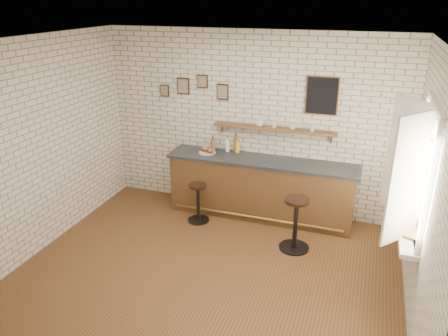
# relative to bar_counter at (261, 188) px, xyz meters

# --- Properties ---
(ground) EXTENTS (5.00, 5.00, 0.00)m
(ground) POSITION_rel_bar_counter_xyz_m (-0.26, -1.70, -0.51)
(ground) COLOR brown
(ground) RESTS_ON ground
(bar_counter) EXTENTS (3.10, 0.65, 1.01)m
(bar_counter) POSITION_rel_bar_counter_xyz_m (0.00, 0.00, 0.00)
(bar_counter) COLOR brown
(bar_counter) RESTS_ON ground
(sandwich_plate) EXTENTS (0.28, 0.28, 0.01)m
(sandwich_plate) POSITION_rel_bar_counter_xyz_m (-0.95, 0.01, 0.51)
(sandwich_plate) COLOR white
(sandwich_plate) RESTS_ON bar_counter
(ciabatta_sandwich) EXTENTS (0.26, 0.18, 0.08)m
(ciabatta_sandwich) POSITION_rel_bar_counter_xyz_m (-0.94, 0.01, 0.56)
(ciabatta_sandwich) COLOR #AF7647
(ciabatta_sandwich) RESTS_ON sandwich_plate
(potato_chips) EXTENTS (0.26, 0.18, 0.00)m
(potato_chips) POSITION_rel_bar_counter_xyz_m (-0.97, 0.01, 0.52)
(potato_chips) COLOR #F1B555
(potato_chips) RESTS_ON sandwich_plate
(bitters_bottle_brown) EXTENTS (0.07, 0.07, 0.23)m
(bitters_bottle_brown) POSITION_rel_bar_counter_xyz_m (-0.91, 0.19, 0.60)
(bitters_bottle_brown) COLOR brown
(bitters_bottle_brown) RESTS_ON bar_counter
(bitters_bottle_white) EXTENTS (0.07, 0.07, 0.26)m
(bitters_bottle_white) POSITION_rel_bar_counter_xyz_m (-0.65, 0.19, 0.61)
(bitters_bottle_white) COLOR white
(bitters_bottle_white) RESTS_ON bar_counter
(bitters_bottle_amber) EXTENTS (0.08, 0.08, 0.32)m
(bitters_bottle_amber) POSITION_rel_bar_counter_xyz_m (-0.50, 0.19, 0.63)
(bitters_bottle_amber) COLOR #915617
(bitters_bottle_amber) RESTS_ON bar_counter
(condiment_bottle_yellow) EXTENTS (0.07, 0.07, 0.22)m
(condiment_bottle_yellow) POSITION_rel_bar_counter_xyz_m (-0.47, 0.19, 0.60)
(condiment_bottle_yellow) COLOR gold
(condiment_bottle_yellow) RESTS_ON bar_counter
(bar_stool_left) EXTENTS (0.36, 0.36, 0.65)m
(bar_stool_left) POSITION_rel_bar_counter_xyz_m (-0.92, -0.51, -0.16)
(bar_stool_left) COLOR black
(bar_stool_left) RESTS_ON ground
(bar_stool_right) EXTENTS (0.44, 0.44, 0.80)m
(bar_stool_right) POSITION_rel_bar_counter_xyz_m (0.73, -0.83, -0.08)
(bar_stool_right) COLOR black
(bar_stool_right) RESTS_ON ground
(wall_shelf) EXTENTS (2.00, 0.18, 0.18)m
(wall_shelf) POSITION_rel_bar_counter_xyz_m (0.14, 0.20, 0.97)
(wall_shelf) COLOR brown
(wall_shelf) RESTS_ON ground
(shelf_cup_a) EXTENTS (0.17, 0.17, 0.11)m
(shelf_cup_a) POSITION_rel_bar_counter_xyz_m (-0.10, 0.20, 1.05)
(shelf_cup_a) COLOR white
(shelf_cup_a) RESTS_ON wall_shelf
(shelf_cup_b) EXTENTS (0.13, 0.13, 0.09)m
(shelf_cup_b) POSITION_rel_bar_counter_xyz_m (0.14, 0.20, 1.04)
(shelf_cup_b) COLOR white
(shelf_cup_b) RESTS_ON wall_shelf
(shelf_cup_c) EXTENTS (0.14, 0.14, 0.09)m
(shelf_cup_c) POSITION_rel_bar_counter_xyz_m (0.43, 0.20, 1.04)
(shelf_cup_c) COLOR white
(shelf_cup_c) RESTS_ON wall_shelf
(shelf_cup_d) EXTENTS (0.09, 0.09, 0.08)m
(shelf_cup_d) POSITION_rel_bar_counter_xyz_m (0.74, 0.20, 1.04)
(shelf_cup_d) COLOR white
(shelf_cup_d) RESTS_ON wall_shelf
(back_wall_decor) EXTENTS (2.96, 0.02, 0.56)m
(back_wall_decor) POSITION_rel_bar_counter_xyz_m (-0.04, 0.28, 1.54)
(back_wall_decor) COLOR black
(back_wall_decor) RESTS_ON ground
(window_sill) EXTENTS (0.20, 1.35, 0.06)m
(window_sill) POSITION_rel_bar_counter_xyz_m (2.14, -1.40, 0.39)
(window_sill) COLOR white
(window_sill) RESTS_ON ground
(casement_window) EXTENTS (0.40, 1.30, 1.56)m
(casement_window) POSITION_rel_bar_counter_xyz_m (2.09, -1.40, 1.14)
(casement_window) COLOR white
(casement_window) RESTS_ON ground
(book_lower) EXTENTS (0.18, 0.24, 0.02)m
(book_lower) POSITION_rel_bar_counter_xyz_m (2.12, -1.57, 0.43)
(book_lower) COLOR tan
(book_lower) RESTS_ON window_sill
(book_upper) EXTENTS (0.25, 0.28, 0.02)m
(book_upper) POSITION_rel_bar_counter_xyz_m (2.12, -1.61, 0.45)
(book_upper) COLOR tan
(book_upper) RESTS_ON book_lower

